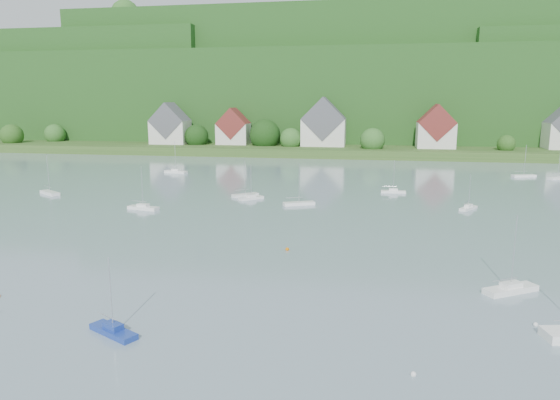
% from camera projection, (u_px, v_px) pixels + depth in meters
% --- Properties ---
extents(far_shore_strip, '(600.00, 60.00, 3.00)m').
position_uv_depth(far_shore_strip, '(314.00, 147.00, 202.13)').
color(far_shore_strip, '#30531F').
rests_on(far_shore_strip, ground).
extents(forested_ridge, '(620.00, 181.22, 69.89)m').
position_uv_depth(forested_ridge, '(330.00, 95.00, 264.24)').
color(forested_ridge, '#164516').
rests_on(forested_ridge, ground).
extents(village_building_0, '(14.00, 10.40, 16.00)m').
position_uv_depth(village_building_0, '(170.00, 127.00, 197.59)').
color(village_building_0, silver).
rests_on(village_building_0, far_shore_strip).
extents(village_building_1, '(12.00, 9.36, 14.00)m').
position_uv_depth(village_building_1, '(233.00, 129.00, 195.33)').
color(village_building_1, silver).
rests_on(village_building_1, far_shore_strip).
extents(village_building_2, '(16.00, 11.44, 18.00)m').
position_uv_depth(village_building_2, '(324.00, 126.00, 188.00)').
color(village_building_2, silver).
rests_on(village_building_2, far_shore_strip).
extents(village_building_3, '(13.00, 10.40, 15.50)m').
position_uv_depth(village_building_3, '(436.00, 130.00, 179.28)').
color(village_building_3, silver).
rests_on(village_building_3, far_shore_strip).
extents(near_sailboat_1, '(5.03, 3.50, 6.68)m').
position_uv_depth(near_sailboat_1, '(113.00, 330.00, 42.29)').
color(near_sailboat_1, navy).
rests_on(near_sailboat_1, ground).
extents(near_sailboat_3, '(5.97, 4.58, 8.09)m').
position_uv_depth(near_sailboat_3, '(511.00, 288.00, 51.62)').
color(near_sailboat_3, white).
rests_on(near_sailboat_3, ground).
extents(mooring_buoy_1, '(0.42, 0.42, 0.42)m').
position_uv_depth(mooring_buoy_1, '(413.00, 376.00, 35.93)').
color(mooring_buoy_1, white).
rests_on(mooring_buoy_1, ground).
extents(mooring_buoy_3, '(0.49, 0.49, 0.49)m').
position_uv_depth(mooring_buoy_3, '(287.00, 250.00, 66.37)').
color(mooring_buoy_3, orange).
rests_on(mooring_buoy_3, ground).
extents(mooring_buoy_4, '(0.42, 0.42, 0.42)m').
position_uv_depth(mooring_buoy_4, '(535.00, 326.00, 43.94)').
color(mooring_buoy_4, white).
rests_on(mooring_buoy_4, ground).
extents(far_sailboat_cluster, '(203.01, 64.05, 8.71)m').
position_uv_depth(far_sailboat_cluster, '(340.00, 184.00, 117.04)').
color(far_sailboat_cluster, white).
rests_on(far_sailboat_cluster, ground).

